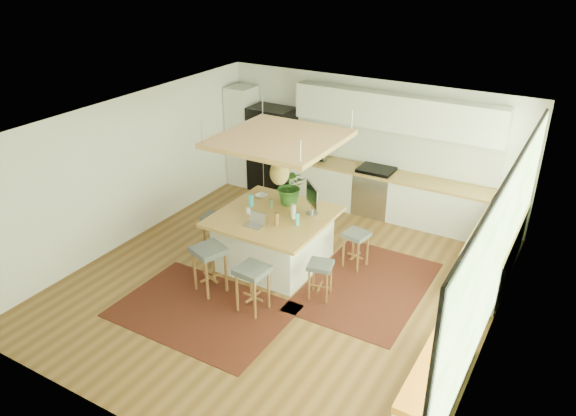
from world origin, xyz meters
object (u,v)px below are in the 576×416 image
Objects in this scene: stool_near_right at (253,290)px; monitor at (312,200)px; stool_left_side at (215,230)px; laptop at (254,219)px; island at (274,239)px; stool_right_back at (356,248)px; microwave at (314,151)px; island_plant at (291,190)px; fridge at (273,150)px; stool_near_left at (210,272)px; stool_right_front at (320,278)px.

stool_near_right is 1.92m from monitor.
laptop is at bearing -20.05° from stool_left_side.
island is 1.42m from stool_right_back.
microwave is (-1.12, 4.10, 0.74)m from stool_near_right.
stool_right_back is at bearing 15.16° from stool_left_side.
island_plant is at bearing 102.91° from stool_near_right.
island is at bearing -155.04° from stool_right_back.
island_plant is at bearing -93.94° from microwave.
fridge is 2.82m from island_plant.
microwave is (-0.25, 4.01, 0.74)m from stool_near_left.
island is 1.30m from stool_right_front.
stool_near_right is 2.12m from island_plant.
monitor is (0.09, 1.72, 0.83)m from stool_near_right.
island is 2.32× the size of stool_near_left.
stool_near_right reaches higher than stool_right_back.
stool_right_back is (0.83, 1.95, 0.00)m from stool_near_right.
fridge reaches higher than microwave.
stool_near_left reaches higher than stool_right_back.
microwave reaches higher than stool_near_left.
monitor is at bearing -45.48° from fridge.
stool_right_back is at bearing 61.21° from monitor.
fridge is 3.28m from island.
microwave is (1.04, -0.02, 0.17)m from fridge.
island_plant is at bearing 87.61° from laptop.
laptop reaches higher than stool_near_right.
stool_right_front is 1.43m from laptop.
fridge is 2.52× the size of stool_near_right.
stool_near_left is 2.52× the size of laptop.
island_plant is at bearing -177.69° from stool_right_back.
laptop is at bearing -140.94° from stool_right_back.
fridge is at bearing 128.05° from island_plant.
microwave reaches higher than stool_near_right.
stool_near_left is at bearing -132.51° from stool_right_back.
microwave is (0.55, 2.83, 0.74)m from stool_left_side.
stool_right_front is 3.84m from microwave.
fridge reaches higher than stool_right_back.
monitor is (1.76, 0.45, 0.83)m from stool_left_side.
microwave reaches higher than laptop.
stool_right_front is at bearing 48.23° from stool_near_right.
stool_right_back is 1.30× the size of microwave.
laptop reaches higher than stool_left_side.
microwave is at bearing 107.40° from island_plant.
laptop reaches higher than stool_right_back.
stool_left_side is (-1.67, 1.27, 0.00)m from stool_near_right.
stool_near_left is 2.52m from stool_right_back.
microwave is at bearing 93.57° from stool_near_left.
island is at bearing -91.93° from island_plant.
stool_near_right is (0.87, -0.09, 0.00)m from stool_near_left.
microwave reaches higher than stool_right_front.
monitor is at bearing -84.33° from microwave.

